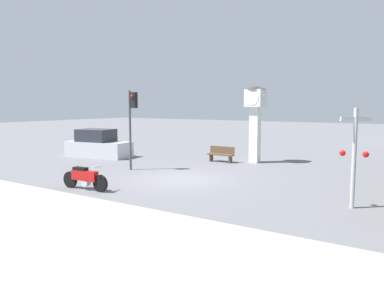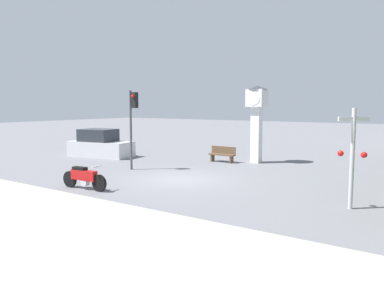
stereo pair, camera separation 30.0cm
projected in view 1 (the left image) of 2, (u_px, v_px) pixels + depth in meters
The scene contains 8 objects.
ground_plane at pixel (181, 180), 16.93m from camera, with size 120.00×120.00×0.00m, color slate.
sidewalk_strip at pixel (24, 224), 10.45m from camera, with size 36.00×6.00×0.10m.
motorcycle at pixel (85, 178), 14.87m from camera, with size 2.28×0.49×1.00m.
clock_tower at pixel (255, 112), 21.69m from camera, with size 1.20×1.20×4.47m.
traffic_light at pixel (132, 115), 19.16m from camera, with size 0.50×0.35×4.11m.
railroad_crossing_signal at pixel (354, 154), 12.09m from camera, with size 0.90×0.82×3.28m.
bench at pixel (221, 154), 22.14m from camera, with size 1.60×0.44×0.92m.
parked_car at pixel (98, 145), 24.40m from camera, with size 4.42×2.41×1.80m.
Camera 1 is at (9.45, -13.74, 3.37)m, focal length 35.00 mm.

